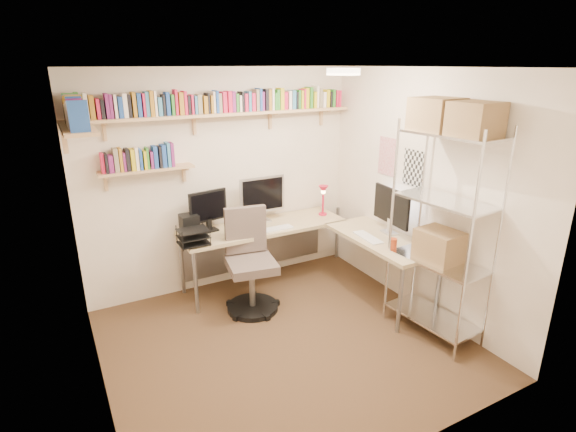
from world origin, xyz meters
name	(u,v)px	position (x,y,z in m)	size (l,w,h in m)	color
ground	(285,342)	(0.00, 0.00, 0.00)	(3.20, 3.20, 0.00)	#412D1B
room_shell	(285,186)	(0.00, 0.00, 1.55)	(3.24, 3.04, 2.52)	beige
wall_shelves	(187,116)	(-0.43, 1.30, 2.03)	(3.12, 1.09, 0.80)	tan
corner_desk	(284,231)	(0.49, 0.93, 0.74)	(2.31, 1.91, 1.30)	#CCB984
office_chair	(250,268)	(-0.01, 0.77, 0.46)	(0.58, 0.59, 1.10)	black
wire_rack	(447,179)	(1.36, -0.51, 1.55)	(0.51, 0.93, 2.25)	silver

